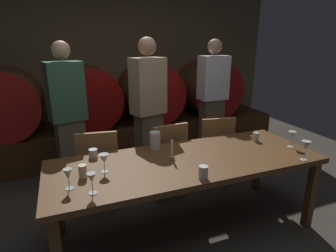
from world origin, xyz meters
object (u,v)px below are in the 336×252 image
object	(u,v)px
wine_barrel_center_right	(150,93)
wine_glass_left	(92,179)
cup_far_right	(256,137)
cup_far_left	(83,171)
wine_glass_right	(306,146)
chair_left	(99,165)
wine_barrel_far_left	(7,103)
pitcher	(155,141)
wine_glass_far_left	(68,175)
candle_center	(172,153)
dining_table	(187,166)
cup_center_left	(93,153)
chair_center	(166,156)
wine_glass_center	(104,159)
cup_center_right	(203,172)
guest_right	(212,103)
guest_center	(149,112)
wine_barrel_center_left	(88,97)
wine_barrel_far_right	(207,89)
chair_right	(214,147)
wine_glass_far_right	(292,136)
guest_left	(68,118)

from	to	relation	value
wine_barrel_center_right	wine_glass_left	distance (m)	2.68
cup_far_right	cup_far_left	bearing A→B (deg)	-174.25
wine_glass_right	cup_far_left	xyz separation A→B (m)	(-1.82, 0.37, -0.08)
wine_barrel_center_right	chair_left	size ratio (longest dim) A/B	1.02
wine_barrel_far_left	pitcher	xyz separation A→B (m)	(1.48, -1.80, -0.11)
wine_barrel_center_right	wine_glass_far_left	world-z (taller)	wine_barrel_center_right
candle_center	wine_glass_left	distance (m)	0.79
dining_table	wine_glass_left	xyz separation A→B (m)	(-0.84, -0.27, 0.18)
cup_center_left	dining_table	bearing A→B (deg)	-24.27
chair_center	cup_far_right	xyz separation A→B (m)	(0.81, -0.48, 0.28)
pitcher	wine_glass_center	size ratio (longest dim) A/B	1.14
wine_barrel_center_right	cup_center_left	world-z (taller)	wine_barrel_center_right
wine_barrel_far_left	cup_center_right	world-z (taller)	wine_barrel_far_left
wine_glass_far_left	cup_center_left	xyz separation A→B (m)	(0.22, 0.49, -0.07)
chair_left	cup_far_left	world-z (taller)	chair_left
guest_right	wine_glass_center	bearing A→B (deg)	35.61
dining_table	guest_right	world-z (taller)	guest_right
guest_center	wine_barrel_center_right	bearing A→B (deg)	-125.54
wine_barrel_center_left	wine_glass_left	bearing A→B (deg)	-95.40
chair_left	cup_center_left	bearing A→B (deg)	85.58
guest_center	wine_glass_right	world-z (taller)	guest_center
dining_table	candle_center	size ratio (longest dim) A/B	11.89
wine_barrel_far_right	dining_table	xyz separation A→B (m)	(-1.39, -2.13, -0.26)
wine_barrel_center_left	cup_far_left	xyz separation A→B (m)	(-0.27, -2.14, -0.15)
chair_left	guest_center	bearing A→B (deg)	-144.02
guest_center	wine_glass_far_left	xyz separation A→B (m)	(-0.96, -1.19, -0.07)
wine_glass_far_left	cup_center_left	distance (m)	0.55
wine_barrel_center_right	wine_glass_center	xyz separation A→B (m)	(-1.06, -2.11, -0.09)
dining_table	candle_center	xyz separation A→B (m)	(-0.13, 0.05, 0.12)
pitcher	dining_table	bearing A→B (deg)	-59.96
wine_barrel_center_right	chair_right	xyz separation A→B (m)	(0.34, -1.45, -0.44)
chair_left	chair_right	distance (m)	1.37
cup_far_left	wine_barrel_far_right	bearing A→B (deg)	43.35
chair_center	candle_center	world-z (taller)	candle_center
candle_center	wine_glass_center	xyz separation A→B (m)	(-0.59, -0.03, 0.06)
wine_glass_far_right	cup_far_right	bearing A→B (deg)	127.44
dining_table	guest_left	bearing A→B (deg)	127.81
wine_barrel_far_left	guest_right	world-z (taller)	guest_right
chair_center	wine_glass_right	bearing A→B (deg)	124.79
cup_center_left	pitcher	bearing A→B (deg)	-1.81
wine_barrel_center_right	cup_center_left	xyz separation A→B (m)	(-1.11, -1.79, -0.16)
dining_table	guest_center	bearing A→B (deg)	91.47
pitcher	cup_far_right	xyz separation A→B (m)	(1.05, -0.16, -0.04)
chair_right	cup_far_right	size ratio (longest dim) A/B	10.05
wine_barrel_center_left	wine_glass_center	bearing A→B (deg)	-92.73
wine_barrel_far_right	cup_center_right	bearing A→B (deg)	-119.79
guest_left	cup_center_left	bearing A→B (deg)	87.09
wine_barrel_center_right	dining_table	distance (m)	2.17
cup_center_right	candle_center	bearing A→B (deg)	101.73
wine_glass_far_right	candle_center	bearing A→B (deg)	172.59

